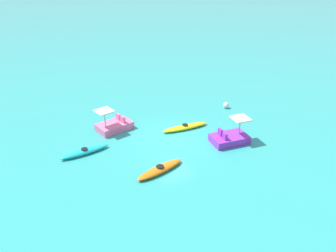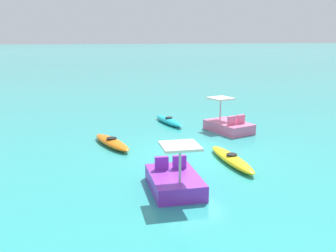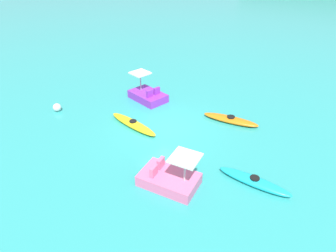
# 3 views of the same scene
# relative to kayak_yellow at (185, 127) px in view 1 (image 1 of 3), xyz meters

# --- Properties ---
(ground_plane) EXTENTS (600.00, 600.00, 0.00)m
(ground_plane) POSITION_rel_kayak_yellow_xyz_m (1.55, 0.99, -0.16)
(ground_plane) COLOR teal
(kayak_yellow) EXTENTS (3.51, 0.78, 0.37)m
(kayak_yellow) POSITION_rel_kayak_yellow_xyz_m (0.00, 0.00, 0.00)
(kayak_yellow) COLOR yellow
(kayak_yellow) RESTS_ON ground_plane
(kayak_orange) EXTENTS (3.24, 1.45, 0.37)m
(kayak_orange) POSITION_rel_kayak_yellow_xyz_m (3.83, 3.96, 0.00)
(kayak_orange) COLOR orange
(kayak_orange) RESTS_ON ground_plane
(kayak_cyan) EXTENTS (3.18, 0.98, 0.37)m
(kayak_cyan) POSITION_rel_kayak_yellow_xyz_m (7.24, 0.12, 0.00)
(kayak_cyan) COLOR #19B7C6
(kayak_cyan) RESTS_ON ground_plane
(pedal_boat_pink) EXTENTS (2.69, 2.02, 1.68)m
(pedal_boat_pink) POSITION_rel_kayak_yellow_xyz_m (4.56, -2.22, 0.17)
(pedal_boat_pink) COLOR pink
(pedal_boat_pink) RESTS_ON ground_plane
(pedal_boat_purple) EXTENTS (2.57, 1.74, 1.68)m
(pedal_boat_purple) POSITION_rel_kayak_yellow_xyz_m (-1.75, 2.95, 0.17)
(pedal_boat_purple) COLOR purple
(pedal_boat_purple) RESTS_ON ground_plane
(buoy_white) EXTENTS (0.49, 0.49, 0.49)m
(buoy_white) POSITION_rel_kayak_yellow_xyz_m (-4.81, -1.77, 0.08)
(buoy_white) COLOR white
(buoy_white) RESTS_ON ground_plane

